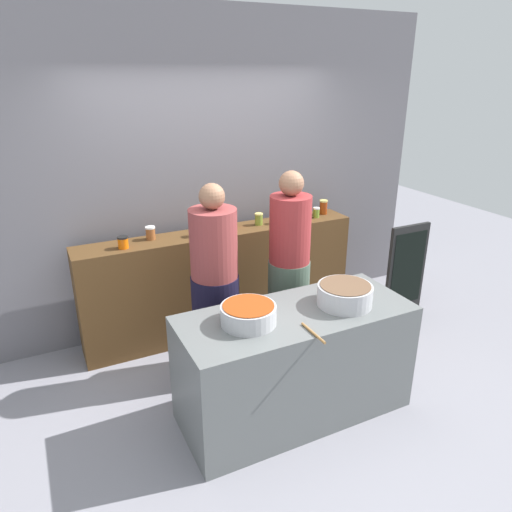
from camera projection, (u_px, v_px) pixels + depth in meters
The scene contains 21 objects.
ground at pixel (275, 388), 3.90m from camera, with size 12.00×12.00×0.00m, color gray.
storefront_wall at pixel (206, 175), 4.56m from camera, with size 4.80×0.12×3.00m, color slate.
display_shelf at pixel (222, 281), 4.63m from camera, with size 2.70×0.36×1.04m, color #50351A.
prep_table at pixel (295, 363), 3.49m from camera, with size 1.70×0.70×0.85m, color slate.
preserve_jar_0 at pixel (123, 242), 3.99m from camera, with size 0.09×0.09×0.11m.
preserve_jar_1 at pixel (150, 233), 4.20m from camera, with size 0.09×0.09×0.12m.
preserve_jar_2 at pixel (198, 230), 4.28m from camera, with size 0.09×0.09×0.11m.
preserve_jar_3 at pixel (227, 225), 4.38m from camera, with size 0.07×0.07×0.13m.
preserve_jar_4 at pixel (232, 222), 4.51m from camera, with size 0.09×0.09×0.12m.
preserve_jar_5 at pixel (259, 219), 4.59m from camera, with size 0.08×0.08×0.12m.
preserve_jar_6 at pixel (281, 216), 4.64m from camera, with size 0.07×0.07×0.14m.
preserve_jar_7 at pixel (289, 215), 4.70m from camera, with size 0.07×0.07×0.13m.
preserve_jar_8 at pixel (308, 212), 4.77m from camera, with size 0.09×0.09×0.15m.
preserve_jar_9 at pixel (316, 212), 4.82m from camera, with size 0.07×0.07×0.10m.
preserve_jar_10 at pixel (323, 207), 4.93m from camera, with size 0.08×0.08×0.15m.
cooking_pot_left at pixel (248, 314), 3.17m from camera, with size 0.38×0.38×0.14m.
cooking_pot_center at pixel (345, 295), 3.42m from camera, with size 0.40×0.40×0.16m.
wooden_spoon at pixel (313, 333), 3.06m from camera, with size 0.02×0.02×0.27m, color #9E703D.
cook_with_tongs at pixel (215, 294), 3.84m from camera, with size 0.39×0.39×1.66m.
cook_in_cap at pixel (289, 278), 4.08m from camera, with size 0.36×0.36×1.71m.
chalkboard_sign at pixel (406, 272), 4.84m from camera, with size 0.47×0.05×1.02m.
Camera 1 is at (-1.56, -2.82, 2.45)m, focal length 33.17 mm.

